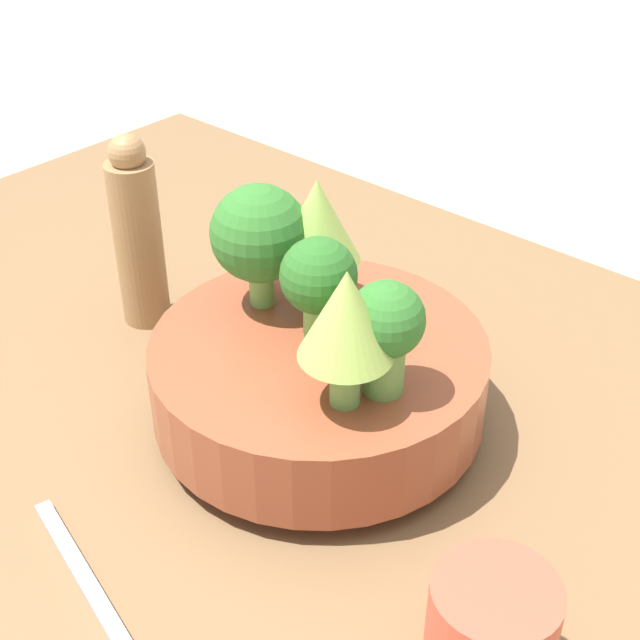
# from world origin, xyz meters

# --- Properties ---
(ground_plane) EXTENTS (6.00, 6.00, 0.00)m
(ground_plane) POSITION_xyz_m (0.00, 0.00, 0.00)
(ground_plane) COLOR beige
(table) EXTENTS (1.11, 0.77, 0.05)m
(table) POSITION_xyz_m (0.00, 0.00, 0.02)
(table) COLOR brown
(table) RESTS_ON ground_plane
(bowl) EXTENTS (0.24, 0.24, 0.07)m
(bowl) POSITION_xyz_m (0.00, 0.04, 0.09)
(bowl) COLOR brown
(bowl) RESTS_ON table
(broccoli_floret_right) EXTENTS (0.05, 0.05, 0.08)m
(broccoli_floret_right) POSITION_xyz_m (0.07, 0.03, 0.17)
(broccoli_floret_right) COLOR #609347
(broccoli_floret_right) RESTS_ON bowl
(romanesco_piece_far) EXTENTS (0.06, 0.06, 0.10)m
(romanesco_piece_far) POSITION_xyz_m (-0.04, 0.08, 0.19)
(romanesco_piece_far) COLOR #6BA34C
(romanesco_piece_far) RESTS_ON bowl
(broccoli_floret_left) EXTENTS (0.07, 0.07, 0.09)m
(broccoli_floret_left) POSITION_xyz_m (-0.07, 0.05, 0.18)
(broccoli_floret_left) COLOR #6BA34C
(broccoli_floret_left) RESTS_ON bowl
(broccoli_floret_center) EXTENTS (0.05, 0.05, 0.08)m
(broccoli_floret_center) POSITION_xyz_m (0.00, 0.04, 0.17)
(broccoli_floret_center) COLOR #6BA34C
(broccoli_floret_center) RESTS_ON bowl
(romanesco_piece_near) EXTENTS (0.06, 0.06, 0.10)m
(romanesco_piece_near) POSITION_xyz_m (0.06, 0.00, 0.18)
(romanesco_piece_near) COLOR #609347
(romanesco_piece_near) RESTS_ON bowl
(cup) EXTENTS (0.07, 0.07, 0.08)m
(cup) POSITION_xyz_m (0.21, -0.06, 0.09)
(cup) COLOR #C64C38
(cup) RESTS_ON table
(pepper_mill) EXTENTS (0.04, 0.04, 0.17)m
(pepper_mill) POSITION_xyz_m (-0.21, 0.05, 0.13)
(pepper_mill) COLOR #997047
(pepper_mill) RESTS_ON table
(fork) EXTENTS (0.16, 0.05, 0.01)m
(fork) POSITION_xyz_m (0.00, -0.17, 0.05)
(fork) COLOR #B2B2B7
(fork) RESTS_ON table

